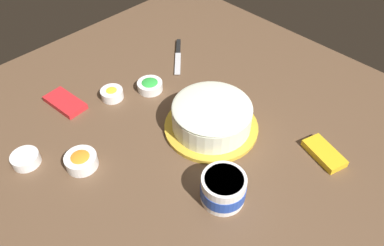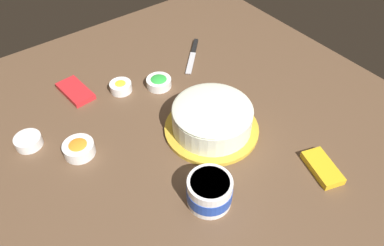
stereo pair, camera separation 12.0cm
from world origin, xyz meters
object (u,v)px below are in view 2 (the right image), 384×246
frosting_tub (210,191)px  sprinkle_bowl_yellow (121,86)px  candy_box_upper (75,91)px  frosted_cake (212,119)px  sprinkle_bowl_green (159,82)px  sprinkle_bowl_orange (79,148)px  candy_box_lower (322,168)px  sprinkle_bowl_blue (28,141)px  spreading_knife (193,53)px

frosting_tub → sprinkle_bowl_yellow: frosting_tub is taller
candy_box_upper → frosted_cake: bearing=-153.1°
sprinkle_bowl_green → sprinkle_bowl_orange: (-0.13, 0.37, 0.00)m
sprinkle_bowl_yellow → sprinkle_bowl_orange: sprinkle_bowl_orange is taller
candy_box_lower → candy_box_upper: candy_box_lower is taller
sprinkle_bowl_blue → frosting_tub: bearing=-147.0°
sprinkle_bowl_orange → sprinkle_bowl_yellow: bearing=-53.0°
sprinkle_bowl_yellow → candy_box_lower: 0.74m
spreading_knife → sprinkle_bowl_orange: (-0.22, 0.60, 0.02)m
spreading_knife → sprinkle_bowl_yellow: 0.35m
frosted_cake → sprinkle_bowl_blue: (0.29, 0.50, -0.03)m
frosting_tub → sprinkle_bowl_orange: bearing=29.6°
frosted_cake → candy_box_upper: (0.44, 0.28, -0.04)m
spreading_knife → frosting_tub: bearing=146.7°
sprinkle_bowl_blue → candy_box_lower: (-0.62, -0.66, -0.01)m
frosted_cake → sprinkle_bowl_blue: bearing=59.6°
frosted_cake → sprinkle_bowl_blue: size_ratio=3.68×
frosted_cake → spreading_knife: (0.38, -0.21, -0.04)m
sprinkle_bowl_blue → candy_box_upper: sprinkle_bowl_blue is taller
candy_box_lower → candy_box_upper: bearing=47.0°
sprinkle_bowl_blue → candy_box_lower: 0.90m
spreading_knife → candy_box_lower: 0.71m
sprinkle_bowl_green → candy_box_lower: sprinkle_bowl_green is taller
sprinkle_bowl_yellow → sprinkle_bowl_green: (-0.06, -0.12, 0.00)m
candy_box_upper → candy_box_lower: bearing=-155.6°
spreading_knife → sprinkle_bowl_blue: sprinkle_bowl_blue is taller
frosted_cake → candy_box_upper: bearing=32.2°
sprinkle_bowl_yellow → candy_box_lower: sprinkle_bowl_yellow is taller
sprinkle_bowl_green → candy_box_lower: 0.64m
sprinkle_bowl_green → frosting_tub: bearing=162.0°
sprinkle_bowl_blue → candy_box_lower: bearing=-133.1°
sprinkle_bowl_green → candy_box_upper: (0.15, 0.26, -0.01)m
frosted_cake → sprinkle_bowl_orange: (0.17, 0.39, -0.03)m
frosted_cake → sprinkle_bowl_yellow: (0.35, 0.14, -0.03)m
frosted_cake → sprinkle_bowl_yellow: 0.38m
candy_box_lower → sprinkle_bowl_orange: bearing=65.4°
spreading_knife → candy_box_lower: candy_box_lower is taller
frosting_tub → sprinkle_bowl_orange: frosting_tub is taller
sprinkle_bowl_yellow → candy_box_upper: 0.16m
frosted_cake → sprinkle_bowl_blue: 0.58m
frosted_cake → sprinkle_bowl_green: (0.29, 0.01, -0.03)m
sprinkle_bowl_green → sprinkle_bowl_orange: bearing=108.7°
spreading_knife → candy_box_upper: bearing=83.2°
sprinkle_bowl_orange → candy_box_lower: bearing=-131.9°
sprinkle_bowl_orange → candy_box_lower: (-0.49, -0.55, -0.01)m
sprinkle_bowl_yellow → sprinkle_bowl_green: 0.14m
frosted_cake → candy_box_lower: frosted_cake is taller
frosted_cake → candy_box_lower: 0.36m
sprinkle_bowl_yellow → sprinkle_bowl_blue: bearing=99.5°
frosted_cake → candy_box_upper: frosted_cake is taller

